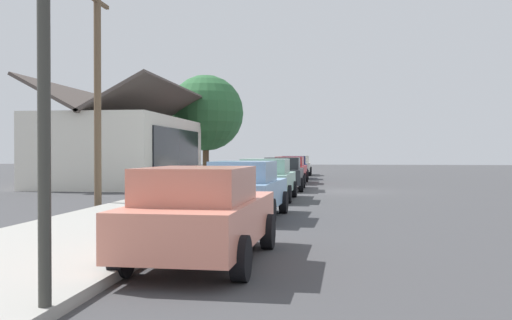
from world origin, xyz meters
TOP-DOWN VIEW (x-y plane):
  - ground_plane at (0.00, 0.00)m, footprint 120.00×120.00m
  - sidewalk_curb at (0.00, 5.60)m, footprint 60.00×4.20m
  - car_coral at (-17.87, 2.62)m, footprint 4.54×2.11m
  - car_skyblue at (-11.47, 2.79)m, footprint 4.42×2.13m
  - car_seafoam at (-5.42, 2.84)m, footprint 4.54×2.15m
  - car_charcoal at (0.61, 2.65)m, footprint 4.84×2.06m
  - car_cherry at (6.79, 2.70)m, footprint 4.71×2.03m
  - car_navy at (12.37, 2.80)m, footprint 4.60×2.16m
  - car_ivory at (18.79, 2.78)m, footprint 4.56×2.11m
  - storefront_building at (3.96, 11.98)m, footprint 12.43×6.64m
  - shade_tree at (12.14, 8.99)m, footprint 5.33×5.33m
  - utility_pole_wooden at (-8.82, 8.20)m, footprint 1.80×0.24m
  - fire_hydrant_red at (-11.21, 4.20)m, footprint 0.22×0.22m

SIDE VIEW (x-z plane):
  - ground_plane at x=0.00m, z-range 0.00..0.00m
  - sidewalk_curb at x=0.00m, z-range 0.00..0.16m
  - fire_hydrant_red at x=-11.21m, z-range 0.14..0.85m
  - car_skyblue at x=-11.47m, z-range 0.02..1.61m
  - car_coral at x=-17.87m, z-range 0.02..1.61m
  - car_navy at x=12.37m, z-range 0.02..1.61m
  - car_cherry at x=6.79m, z-range 0.02..1.61m
  - car_seafoam at x=-5.42m, z-range 0.02..1.61m
  - car_ivory at x=18.79m, z-range 0.02..1.61m
  - car_charcoal at x=0.61m, z-range 0.02..1.61m
  - storefront_building at x=3.96m, z-range -0.77..4.84m
  - utility_pole_wooden at x=-8.82m, z-range 0.18..7.68m
  - shade_tree at x=12.14m, z-range 0.97..8.25m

